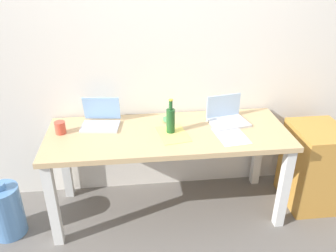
% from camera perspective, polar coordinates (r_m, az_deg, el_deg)
% --- Properties ---
extents(ground_plane, '(8.00, 8.00, 0.00)m').
position_cam_1_polar(ground_plane, '(3.02, 0.00, -13.61)').
color(ground_plane, slate).
extents(back_wall, '(5.20, 0.08, 2.60)m').
position_cam_1_polar(back_wall, '(2.78, -0.97, 13.09)').
color(back_wall, silver).
rests_on(back_wall, ground).
extents(desk, '(1.85, 0.70, 0.75)m').
position_cam_1_polar(desk, '(2.65, 0.00, -2.88)').
color(desk, tan).
rests_on(desk, ground).
extents(laptop_left, '(0.32, 0.26, 0.22)m').
position_cam_1_polar(laptop_left, '(2.73, -11.21, 1.03)').
color(laptop_left, silver).
rests_on(laptop_left, desk).
extents(laptop_right, '(0.33, 0.28, 0.20)m').
position_cam_1_polar(laptop_right, '(2.78, 9.89, 1.48)').
color(laptop_right, silver).
rests_on(laptop_right, desk).
extents(beer_bottle, '(0.07, 0.07, 0.27)m').
position_cam_1_polar(beer_bottle, '(2.55, 0.45, 1.04)').
color(beer_bottle, '#1E5123').
rests_on(beer_bottle, desk).
extents(computer_mouse, '(0.07, 0.11, 0.03)m').
position_cam_1_polar(computer_mouse, '(2.76, -0.25, 1.10)').
color(computer_mouse, '#4C9E56').
rests_on(computer_mouse, desk).
extents(coffee_mug, '(0.08, 0.08, 0.09)m').
position_cam_1_polar(coffee_mug, '(2.69, -17.64, -0.26)').
color(coffee_mug, '#D84C38').
rests_on(coffee_mug, desk).
extents(paper_sheet_front_right, '(0.24, 0.32, 0.00)m').
position_cam_1_polar(paper_sheet_front_right, '(2.59, 10.52, -1.59)').
color(paper_sheet_front_right, white).
rests_on(paper_sheet_front_right, desk).
extents(paper_sheet_center, '(0.26, 0.33, 0.00)m').
position_cam_1_polar(paper_sheet_center, '(2.57, 0.79, -1.36)').
color(paper_sheet_center, '#F4E06B').
rests_on(paper_sheet_center, desk).
extents(water_cooler_jug, '(0.26, 0.26, 0.47)m').
position_cam_1_polar(water_cooler_jug, '(2.95, -25.59, -12.71)').
color(water_cooler_jug, '#598CC6').
rests_on(water_cooler_jug, ground).
extents(filing_cabinet, '(0.40, 0.48, 0.71)m').
position_cam_1_polar(filing_cabinet, '(3.15, 23.13, -6.25)').
color(filing_cabinet, '#C68938').
rests_on(filing_cabinet, ground).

